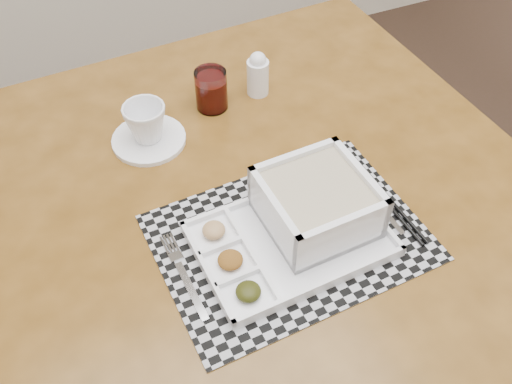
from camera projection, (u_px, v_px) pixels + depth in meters
dining_table at (255, 224)px, 1.12m from camera, size 1.14×1.14×0.82m
placemat at (290, 237)px, 0.99m from camera, size 0.47×0.35×0.00m
serving_tray at (308, 214)px, 0.98m from camera, size 0.33×0.24×0.10m
fork at (184, 273)px, 0.94m from camera, size 0.03×0.19×0.00m
spoon at (360, 183)px, 1.07m from camera, size 0.04×0.18×0.01m
chopsticks at (385, 197)px, 1.05m from camera, size 0.03×0.24×0.01m
saucer at (149, 140)px, 1.16m from camera, size 0.15×0.15×0.01m
cup at (146, 123)px, 1.12m from camera, size 0.10×0.10×0.08m
juice_glass at (211, 91)px, 1.20m from camera, size 0.07×0.07×0.09m
creamer_bottle at (258, 74)px, 1.23m from camera, size 0.05×0.05×0.10m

